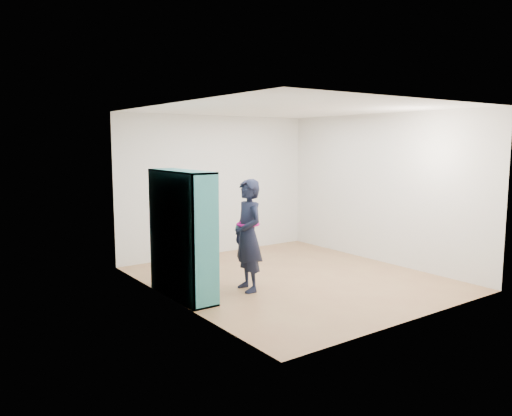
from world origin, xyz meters
TOP-DOWN VIEW (x-y plane):
  - floor at (0.00, 0.00)m, footprint 4.50×4.50m
  - ceiling at (0.00, 0.00)m, footprint 4.50×4.50m
  - wall_left at (-2.00, 0.00)m, footprint 0.02×4.50m
  - wall_right at (2.00, 0.00)m, footprint 0.02×4.50m
  - wall_back at (0.00, 2.25)m, footprint 4.00×0.02m
  - wall_front at (0.00, -2.25)m, footprint 4.00×0.02m
  - bookshelf at (-1.83, 0.17)m, footprint 0.38×1.30m
  - person at (-0.91, -0.11)m, footprint 0.46×0.63m
  - smartphone at (-1.04, -0.02)m, footprint 0.02×0.09m

SIDE VIEW (x-z plane):
  - floor at x=0.00m, z-range 0.00..0.00m
  - person at x=-0.91m, z-range 0.00..1.60m
  - bookshelf at x=-1.83m, z-range -0.02..1.71m
  - smartphone at x=-1.04m, z-range 0.84..0.96m
  - wall_left at x=-2.00m, z-range 0.00..2.60m
  - wall_right at x=2.00m, z-range 0.00..2.60m
  - wall_back at x=0.00m, z-range 0.00..2.60m
  - wall_front at x=0.00m, z-range 0.00..2.60m
  - ceiling at x=0.00m, z-range 2.60..2.60m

